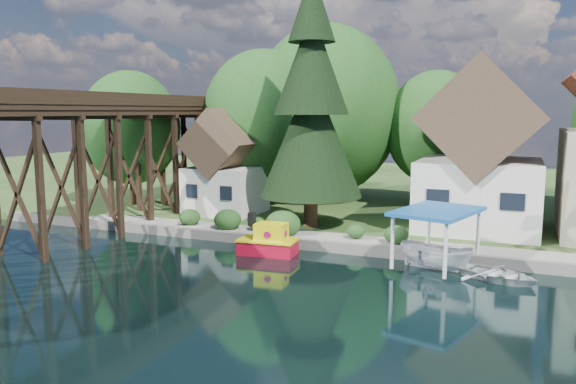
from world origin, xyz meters
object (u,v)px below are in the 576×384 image
Objects in this scene: shed at (226,169)px; boat_canopy at (436,244)px; trestle_bridge at (83,156)px; boat_white_a at (498,273)px; tugboat at (268,242)px; house_left at (481,158)px; conifer at (311,106)px.

shed is 1.39× the size of boat_canopy.
trestle_bridge reaches higher than boat_white_a.
tugboat reaches higher than boat_white_a.
boat_canopy is at bearing -98.27° from house_left.
conifer is 4.40× the size of boat_white_a.
shed reaches higher than boat_white_a.
house_left is 18.11m from shed.
boat_white_a is at bearing -80.47° from house_left.
shed is at bearing 154.41° from boat_canopy.
shed is 18.60m from boat_canopy.
shed is (5.00, 9.33, -1.52)m from trestle_bridge.
trestle_bridge is 13.19m from tugboat.
house_left reaches higher than boat_white_a.
house_left is at bearing 42.70° from tugboat.
tugboat is (-0.32, -6.14, -7.77)m from conifer.
shed is 9.22m from conifer.
boat_white_a is (24.71, 0.65, -4.96)m from trestle_bridge.
house_left is at bearing 31.23° from boat_white_a.
house_left is at bearing 25.21° from trestle_bridge.
house_left reaches higher than trestle_bridge.
house_left is (23.00, 10.83, -0.21)m from trestle_bridge.
trestle_bridge is at bearing 113.21° from boat_white_a.
conifer reaches higher than tugboat.
tugboat is 0.61× the size of boat_canopy.
trestle_bridge is at bearing -150.65° from conifer.
conifer is 15.91m from boat_white_a.
boat_white_a is 0.67× the size of boat_canopy.
house_left is at bearing 81.73° from boat_canopy.
conifer is at bearing 147.44° from boat_canopy.
boat_canopy is (-1.37, -9.46, -3.78)m from house_left.
boat_canopy is (9.31, 0.40, 0.64)m from tugboat.
boat_white_a is at bearing -1.47° from tugboat.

